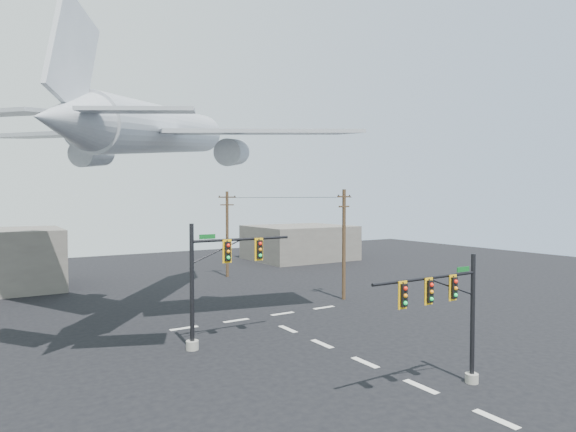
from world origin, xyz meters
TOP-DOWN VIEW (x-y plane):
  - ground at (0.00, 0.00)m, footprint 120.00×120.00m
  - lane_markings at (0.00, 5.33)m, footprint 14.00×21.20m
  - signal_mast_near at (0.84, -5.02)m, footprint 6.79×0.69m
  - signal_mast_far at (-5.79, 7.13)m, footprint 7.03×0.83m
  - utility_pole_a at (9.48, 13.74)m, footprint 1.92×0.71m
  - utility_pole_b at (5.95, 30.73)m, footprint 1.95×0.70m
  - power_lines at (7.72, 22.24)m, footprint 5.32×17.00m
  - airliner at (-6.07, 16.24)m, footprint 25.88×28.07m
  - building_right at (22.00, 40.00)m, footprint 14.00×12.00m

SIDE VIEW (x-z plane):
  - ground at x=0.00m, z-range 0.00..0.00m
  - lane_markings at x=0.00m, z-range 0.01..0.01m
  - building_right at x=22.00m, z-range 0.00..5.00m
  - signal_mast_near at x=0.84m, z-range 0.44..6.76m
  - signal_mast_far at x=-5.79m, z-range 0.26..7.78m
  - utility_pole_a at x=9.48m, z-range 0.23..10.06m
  - utility_pole_b at x=5.95m, z-range 0.23..10.09m
  - power_lines at x=7.72m, z-range 9.12..9.15m
  - airliner at x=-6.07m, z-range 9.98..18.31m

